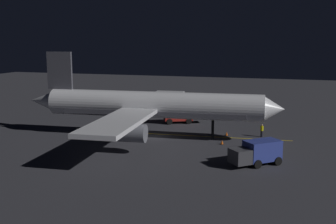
{
  "coord_description": "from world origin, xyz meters",
  "views": [
    {
      "loc": [
        51.3,
        17.85,
        12.94
      ],
      "look_at": [
        0.0,
        2.0,
        3.5
      ],
      "focal_mm": 44.31,
      "sensor_mm": 36.0,
      "label": 1
    }
  ],
  "objects_px": {
    "airliner": "(149,106)",
    "baggage_truck": "(258,153)",
    "traffic_cone_near_right": "(227,134)",
    "catering_truck": "(182,115)",
    "ground_crew_worker": "(262,130)",
    "traffic_cone_near_left": "(222,142)"
  },
  "relations": [
    {
      "from": "catering_truck",
      "to": "ground_crew_worker",
      "type": "bearing_deg",
      "value": 64.7
    },
    {
      "from": "traffic_cone_near_left",
      "to": "ground_crew_worker",
      "type": "bearing_deg",
      "value": 141.59
    },
    {
      "from": "traffic_cone_near_right",
      "to": "catering_truck",
      "type": "bearing_deg",
      "value": -129.28
    },
    {
      "from": "baggage_truck",
      "to": "catering_truck",
      "type": "xyz_separation_m",
      "value": [
        -19.01,
        -13.33,
        -0.06
      ]
    },
    {
      "from": "airliner",
      "to": "baggage_truck",
      "type": "bearing_deg",
      "value": 60.04
    },
    {
      "from": "baggage_truck",
      "to": "airliner",
      "type": "bearing_deg",
      "value": -119.96
    },
    {
      "from": "baggage_truck",
      "to": "traffic_cone_near_right",
      "type": "distance_m",
      "value": 13.47
    },
    {
      "from": "ground_crew_worker",
      "to": "traffic_cone_near_left",
      "type": "xyz_separation_m",
      "value": [
        5.55,
        -4.4,
        -0.64
      ]
    },
    {
      "from": "airliner",
      "to": "traffic_cone_near_left",
      "type": "xyz_separation_m",
      "value": [
        1.25,
        10.08,
        -3.94
      ]
    },
    {
      "from": "catering_truck",
      "to": "traffic_cone_near_right",
      "type": "distance_m",
      "value": 10.53
    },
    {
      "from": "traffic_cone_near_left",
      "to": "baggage_truck",
      "type": "bearing_deg",
      "value": 33.85
    },
    {
      "from": "airliner",
      "to": "ground_crew_worker",
      "type": "distance_m",
      "value": 15.46
    },
    {
      "from": "airliner",
      "to": "catering_truck",
      "type": "height_order",
      "value": "airliner"
    },
    {
      "from": "ground_crew_worker",
      "to": "traffic_cone_near_right",
      "type": "xyz_separation_m",
      "value": [
        0.61,
        -4.63,
        -0.64
      ]
    },
    {
      "from": "airliner",
      "to": "baggage_truck",
      "type": "distance_m",
      "value": 17.63
    },
    {
      "from": "airliner",
      "to": "traffic_cone_near_right",
      "type": "bearing_deg",
      "value": 110.54
    },
    {
      "from": "baggage_truck",
      "to": "traffic_cone_near_right",
      "type": "bearing_deg",
      "value": -157.16
    },
    {
      "from": "catering_truck",
      "to": "ground_crew_worker",
      "type": "distance_m",
      "value": 14.1
    },
    {
      "from": "ground_crew_worker",
      "to": "airliner",
      "type": "bearing_deg",
      "value": -73.45
    },
    {
      "from": "ground_crew_worker",
      "to": "traffic_cone_near_right",
      "type": "bearing_deg",
      "value": -82.46
    },
    {
      "from": "airliner",
      "to": "catering_truck",
      "type": "relative_size",
      "value": 5.45
    },
    {
      "from": "traffic_cone_near_left",
      "to": "traffic_cone_near_right",
      "type": "relative_size",
      "value": 1.0
    }
  ]
}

